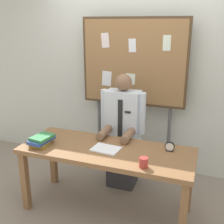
{
  "coord_description": "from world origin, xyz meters",
  "views": [
    {
      "loc": [
        0.95,
        -2.45,
        1.99
      ],
      "look_at": [
        0.0,
        0.17,
        1.09
      ],
      "focal_mm": 44.62,
      "sensor_mm": 36.0,
      "label": 1
    }
  ],
  "objects": [
    {
      "name": "bulletin_board",
      "position": [
        -0.0,
        0.96,
        1.48
      ],
      "size": [
        1.36,
        0.09,
        2.06
      ],
      "color": "#4C3823",
      "rests_on": "ground_plane"
    },
    {
      "name": "coffee_mug",
      "position": [
        0.45,
        -0.25,
        0.78
      ],
      "size": [
        0.08,
        0.08,
        0.09
      ],
      "primitive_type": "cylinder",
      "color": "#B23833",
      "rests_on": "desk"
    },
    {
      "name": "desk_clock",
      "position": [
        0.62,
        0.17,
        0.78
      ],
      "size": [
        0.1,
        0.04,
        0.1
      ],
      "color": "black",
      "rests_on": "desk"
    },
    {
      "name": "desk",
      "position": [
        0.0,
        0.0,
        0.65
      ],
      "size": [
        1.8,
        0.7,
        0.74
      ],
      "color": "brown",
      "rests_on": "ground_plane"
    },
    {
      "name": "back_wall",
      "position": [
        0.0,
        1.17,
        1.35
      ],
      "size": [
        6.4,
        0.08,
        2.7
      ],
      "primitive_type": "cube",
      "color": "silver",
      "rests_on": "ground_plane"
    },
    {
      "name": "person",
      "position": [
        0.0,
        0.55,
        0.66
      ],
      "size": [
        0.55,
        0.56,
        1.43
      ],
      "color": "#2D2D33",
      "rests_on": "ground_plane"
    },
    {
      "name": "ground_plane",
      "position": [
        0.0,
        0.0,
        0.0
      ],
      "size": [
        12.0,
        12.0,
        0.0
      ],
      "primitive_type": "plane",
      "color": "gray"
    },
    {
      "name": "book_stack",
      "position": [
        -0.69,
        -0.15,
        0.79
      ],
      "size": [
        0.22,
        0.29,
        0.11
      ],
      "color": "olive",
      "rests_on": "desk"
    },
    {
      "name": "open_notebook",
      "position": [
        0.0,
        -0.02,
        0.74
      ],
      "size": [
        0.3,
        0.24,
        0.01
      ],
      "primitive_type": "cube",
      "rotation": [
        0.0,
        0.0,
        -0.1
      ],
      "color": "white",
      "rests_on": "desk"
    }
  ]
}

